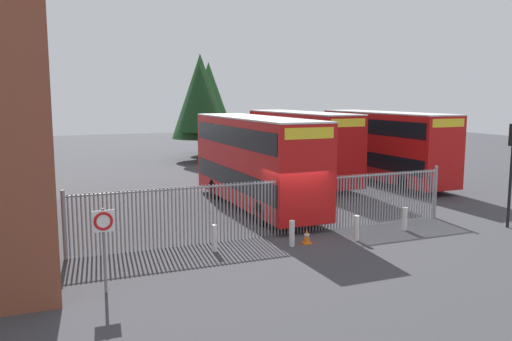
{
  "coord_description": "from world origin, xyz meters",
  "views": [
    {
      "loc": [
        -9.28,
        -18.16,
        5.44
      ],
      "look_at": [
        0.0,
        4.0,
        2.0
      ],
      "focal_mm": 36.91,
      "sensor_mm": 36.0,
      "label": 1
    }
  ],
  "objects": [
    {
      "name": "ground_plane",
      "position": [
        0.0,
        8.0,
        0.0
      ],
      "size": [
        100.0,
        100.0,
        0.0
      ],
      "primitive_type": "plane",
      "color": "#3D3D42"
    },
    {
      "name": "palisade_fence",
      "position": [
        -0.8,
        0.0,
        1.18
      ],
      "size": [
        15.72,
        0.14,
        2.35
      ],
      "color": "gray",
      "rests_on": "ground"
    },
    {
      "name": "double_decker_bus_near_gate",
      "position": [
        0.39,
        5.01,
        2.42
      ],
      "size": [
        2.54,
        10.81,
        4.42
      ],
      "color": "red",
      "rests_on": "ground"
    },
    {
      "name": "double_decker_bus_behind_fence_left",
      "position": [
        6.01,
        11.09,
        2.42
      ],
      "size": [
        2.54,
        10.81,
        4.42
      ],
      "color": "#B70C0C",
      "rests_on": "ground"
    },
    {
      "name": "double_decker_bus_behind_fence_right",
      "position": [
        10.79,
        8.89,
        2.42
      ],
      "size": [
        2.54,
        10.81,
        4.42
      ],
      "color": "red",
      "rests_on": "ground"
    },
    {
      "name": "bollard_near_left",
      "position": [
        -3.71,
        -1.06,
        0.47
      ],
      "size": [
        0.2,
        0.2,
        0.95
      ],
      "primitive_type": "cylinder",
      "color": "silver",
      "rests_on": "ground"
    },
    {
      "name": "bollard_center_front",
      "position": [
        -0.91,
        -1.55,
        0.47
      ],
      "size": [
        0.2,
        0.2,
        0.95
      ],
      "primitive_type": "cylinder",
      "color": "silver",
      "rests_on": "ground"
    },
    {
      "name": "bollard_near_right",
      "position": [
        1.69,
        -1.79,
        0.47
      ],
      "size": [
        0.2,
        0.2,
        0.95
      ],
      "primitive_type": "cylinder",
      "color": "silver",
      "rests_on": "ground"
    },
    {
      "name": "bollard_far_right",
      "position": [
        4.34,
        -1.29,
        0.47
      ],
      "size": [
        0.2,
        0.2,
        0.95
      ],
      "primitive_type": "cylinder",
      "color": "silver",
      "rests_on": "ground"
    },
    {
      "name": "traffic_cone_by_gate",
      "position": [
        -0.26,
        -1.48,
        0.29
      ],
      "size": [
        0.34,
        0.34,
        0.59
      ],
      "color": "orange",
      "rests_on": "ground"
    },
    {
      "name": "speed_limit_sign_post",
      "position": [
        -7.73,
        -3.67,
        1.78
      ],
      "size": [
        0.6,
        0.14,
        2.4
      ],
      "color": "slate",
      "rests_on": "ground"
    },
    {
      "name": "traffic_light_kerbside",
      "position": [
        8.6,
        -2.56,
        2.99
      ],
      "size": [
        0.28,
        0.33,
        4.3
      ],
      "color": "black",
      "rests_on": "ground"
    },
    {
      "name": "tree_tall_back",
      "position": [
        5.61,
        28.64,
        5.26
      ],
      "size": [
        4.44,
        4.44,
        8.44
      ],
      "color": "#4C3823",
      "rests_on": "ground"
    },
    {
      "name": "tree_short_side",
      "position": [
        3.58,
        24.54,
        5.36
      ],
      "size": [
        4.91,
        4.91,
        8.88
      ],
      "color": "#4C3823",
      "rests_on": "ground"
    },
    {
      "name": "tree_mid_row",
      "position": [
        2.82,
        22.35,
        5.21
      ],
      "size": [
        3.7,
        3.7,
        7.86
      ],
      "color": "#4C3823",
      "rests_on": "ground"
    }
  ]
}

